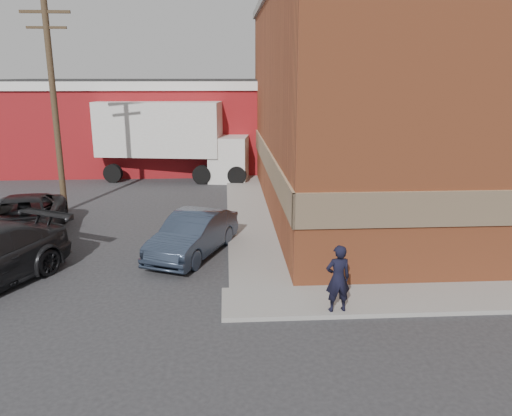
# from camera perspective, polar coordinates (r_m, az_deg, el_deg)

# --- Properties ---
(ground) EXTENTS (90.00, 90.00, 0.00)m
(ground) POSITION_cam_1_polar(r_m,az_deg,el_deg) (14.09, -1.85, -9.51)
(ground) COLOR #28282B
(ground) RESTS_ON ground
(brick_building) EXTENTS (14.25, 18.25, 9.36)m
(brick_building) POSITION_cam_1_polar(r_m,az_deg,el_deg) (23.57, 18.89, 11.36)
(brick_building) COLOR #AB512C
(brick_building) RESTS_ON ground
(sidewalk_west) EXTENTS (1.80, 18.00, 0.12)m
(sidewalk_west) POSITION_cam_1_polar(r_m,az_deg,el_deg) (22.60, -1.01, 0.13)
(sidewalk_west) COLOR gray
(sidewalk_west) RESTS_ON ground
(warehouse) EXTENTS (16.30, 8.30, 5.60)m
(warehouse) POSITION_cam_1_polar(r_m,az_deg,el_deg) (33.45, -13.41, 9.35)
(warehouse) COLOR maroon
(warehouse) RESTS_ON ground
(utility_pole) EXTENTS (2.00, 0.26, 9.00)m
(utility_pole) POSITION_cam_1_polar(r_m,az_deg,el_deg) (23.00, -22.08, 11.16)
(utility_pole) COLOR #4C3B26
(utility_pole) RESTS_ON ground
(man) EXTENTS (0.68, 0.49, 1.73)m
(man) POSITION_cam_1_polar(r_m,az_deg,el_deg) (12.57, 9.35, -7.94)
(man) COLOR black
(man) RESTS_ON sidewalk_south
(sedan) EXTENTS (3.09, 4.59, 1.43)m
(sedan) POSITION_cam_1_polar(r_m,az_deg,el_deg) (16.71, -7.21, -3.01)
(sedan) COLOR #2B3648
(sedan) RESTS_ON ground
(suv_a) EXTENTS (3.47, 5.85, 1.52)m
(suv_a) POSITION_cam_1_polar(r_m,az_deg,el_deg) (20.02, -25.09, -1.18)
(suv_a) COLOR black
(suv_a) RESTS_ON ground
(box_truck) EXTENTS (9.26, 3.94, 4.42)m
(box_truck) POSITION_cam_1_polar(r_m,az_deg,el_deg) (28.89, -9.15, 8.22)
(box_truck) COLOR silver
(box_truck) RESTS_ON ground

